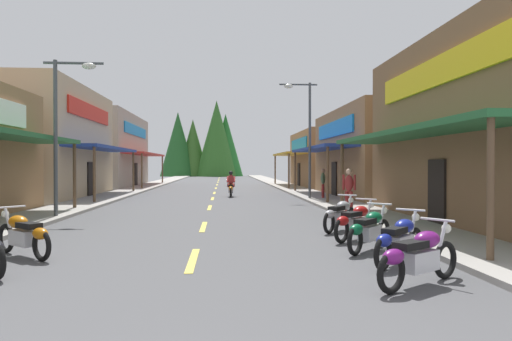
{
  "coord_description": "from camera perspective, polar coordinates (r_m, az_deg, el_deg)",
  "views": [
    {
      "loc": [
        0.62,
        -1.62,
        1.92
      ],
      "look_at": [
        2.5,
        25.17,
        1.61
      ],
      "focal_mm": 32.68,
      "sensor_mm": 36.0,
      "label": 1
    }
  ],
  "objects": [
    {
      "name": "sidewalk_right",
      "position": [
        35.17,
        4.98,
        -2.36
      ],
      "size": [
        2.33,
        96.15,
        0.12
      ],
      "primitive_type": "cube",
      "color": "#9E9991",
      "rests_on": "ground"
    },
    {
      "name": "pedestrian_by_shop",
      "position": [
        25.87,
        8.21,
        -1.36
      ],
      "size": [
        0.36,
        0.55,
        1.73
      ],
      "rotation": [
        0.0,
        0.0,
        5.98
      ],
      "color": "maroon",
      "rests_on": "ground"
    },
    {
      "name": "ground",
      "position": [
        34.75,
        -5.03,
        -2.58
      ],
      "size": [
        9.89,
        96.15,
        0.1
      ],
      "primitive_type": "cube",
      "color": "#4C4C4F"
    },
    {
      "name": "streetlamp_left",
      "position": [
        18.02,
        -22.34,
        6.39
      ],
      "size": [
        2.08,
        0.3,
        5.66
      ],
      "color": "#474C51",
      "rests_on": "ground"
    },
    {
      "name": "motorcycle_parked_right_2",
      "position": [
        10.8,
        13.73,
        -6.97
      ],
      "size": [
        1.51,
        1.66,
        1.04
      ],
      "rotation": [
        0.0,
        0.0,
        0.84
      ],
      "color": "black",
      "rests_on": "ground"
    },
    {
      "name": "sidewalk_left",
      "position": [
        35.39,
        -14.98,
        -2.37
      ],
      "size": [
        2.33,
        96.15,
        0.12
      ],
      "primitive_type": "cube",
      "color": "#9E9991",
      "rests_on": "ground"
    },
    {
      "name": "storefront_right_middle",
      "position": [
        29.36,
        16.73,
        2.01
      ],
      "size": [
        9.34,
        11.82,
        5.23
      ],
      "color": "olive",
      "rests_on": "ground"
    },
    {
      "name": "motorcycle_parked_right_0",
      "position": [
        7.92,
        19.31,
        -9.8
      ],
      "size": [
        1.83,
        1.28,
        1.04
      ],
      "rotation": [
        0.0,
        0.0,
        0.6
      ],
      "color": "black",
      "rests_on": "ground"
    },
    {
      "name": "motorcycle_parked_right_4",
      "position": [
        13.83,
        10.22,
        -5.29
      ],
      "size": [
        1.41,
        1.74,
        1.04
      ],
      "rotation": [
        0.0,
        0.0,
        0.9
      ],
      "color": "black",
      "rests_on": "ground"
    },
    {
      "name": "motorcycle_parked_left_2",
      "position": [
        10.92,
        -26.56,
        -6.94
      ],
      "size": [
        1.68,
        1.48,
        1.04
      ],
      "rotation": [
        0.0,
        0.0,
        2.43
      ],
      "color": "black",
      "rests_on": "ground"
    },
    {
      "name": "rider_cruising_lead",
      "position": [
        28.25,
        -3.09,
        -1.9
      ],
      "size": [
        0.6,
        2.14,
        1.57
      ],
      "rotation": [
        0.0,
        0.0,
        1.53
      ],
      "color": "black",
      "rests_on": "ground"
    },
    {
      "name": "treeline_backdrop",
      "position": [
        81.0,
        -6.17,
        3.4
      ],
      "size": [
        14.3,
        7.66,
        13.02
      ],
      "color": "#1F6223",
      "rests_on": "ground"
    },
    {
      "name": "storefront_left_far",
      "position": [
        44.17,
        -19.5,
        2.3
      ],
      "size": [
        9.64,
        13.99,
        6.41
      ],
      "color": "gray",
      "rests_on": "ground"
    },
    {
      "name": "motorcycle_parked_right_3",
      "position": [
        12.26,
        12.16,
        -6.06
      ],
      "size": [
        1.58,
        1.59,
        1.04
      ],
      "rotation": [
        0.0,
        0.0,
        0.79
      ],
      "color": "black",
      "rests_on": "ground"
    },
    {
      "name": "storefront_left_middle",
      "position": [
        30.39,
        -25.99,
        3.07
      ],
      "size": [
        8.79,
        11.43,
        6.47
      ],
      "color": "tan",
      "rests_on": "ground"
    },
    {
      "name": "pedestrian_strolling",
      "position": [
        18.57,
        11.32,
        -2.06
      ],
      "size": [
        0.45,
        0.43,
        1.78
      ],
      "rotation": [
        0.0,
        0.0,
        4.0
      ],
      "color": "maroon",
      "rests_on": "ground"
    },
    {
      "name": "streetlamp_right",
      "position": [
        25.72,
        5.93,
        5.66
      ],
      "size": [
        2.08,
        0.3,
        6.43
      ],
      "color": "#474C51",
      "rests_on": "ground"
    },
    {
      "name": "centerline_dashes",
      "position": [
        36.26,
        -4.99,
        -2.36
      ],
      "size": [
        0.16,
        69.3,
        0.01
      ],
      "color": "#E0C64C",
      "rests_on": "ground"
    },
    {
      "name": "storefront_right_far",
      "position": [
        41.82,
        10.32,
        1.35
      ],
      "size": [
        9.27,
        11.08,
        4.85
      ],
      "color": "olive",
      "rests_on": "ground"
    },
    {
      "name": "motorcycle_parked_right_1",
      "position": [
        9.49,
        17.15,
        -8.05
      ],
      "size": [
        1.57,
        1.6,
        1.04
      ],
      "rotation": [
        0.0,
        0.0,
        0.8
      ],
      "color": "black",
      "rests_on": "ground"
    }
  ]
}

